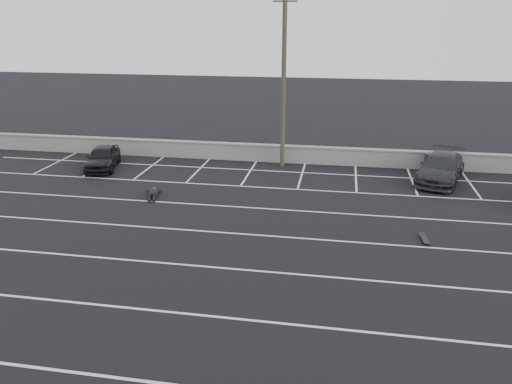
% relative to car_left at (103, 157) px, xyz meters
% --- Properties ---
extents(ground, '(120.00, 120.00, 0.00)m').
position_rel_car_left_xyz_m(ground, '(10.60, -10.84, -0.67)').
color(ground, black).
rests_on(ground, ground).
extents(seawall, '(50.00, 0.45, 1.06)m').
position_rel_car_left_xyz_m(seawall, '(10.60, 3.16, -0.12)').
color(seawall, gray).
rests_on(seawall, ground).
extents(stall_lines, '(36.00, 20.05, 0.01)m').
position_rel_car_left_xyz_m(stall_lines, '(10.52, -6.43, -0.66)').
color(stall_lines, silver).
rests_on(stall_lines, ground).
extents(car_left, '(2.49, 4.18, 1.33)m').
position_rel_car_left_xyz_m(car_left, '(0.00, 0.00, 0.00)').
color(car_left, black).
rests_on(car_left, ground).
extents(car_right, '(3.50, 5.36, 1.44)m').
position_rel_car_left_xyz_m(car_right, '(19.06, 0.97, 0.06)').
color(car_right, '#25262C').
rests_on(car_right, ground).
extents(utility_pole, '(1.32, 0.26, 9.87)m').
position_rel_car_left_xyz_m(utility_pole, '(10.28, 2.36, 4.33)').
color(utility_pole, '#4C4238').
rests_on(utility_pole, ground).
extents(trash_bin, '(0.78, 0.78, 1.03)m').
position_rel_car_left_xyz_m(trash_bin, '(18.75, 2.76, -0.14)').
color(trash_bin, '#262629').
rests_on(trash_bin, ground).
extents(person, '(1.95, 2.60, 0.43)m').
position_rel_car_left_xyz_m(person, '(4.60, -3.91, -0.45)').
color(person, black).
rests_on(person, ground).
extents(skateboard, '(0.31, 0.90, 0.11)m').
position_rel_car_left_xyz_m(skateboard, '(17.17, -7.24, -0.58)').
color(skateboard, black).
rests_on(skateboard, ground).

